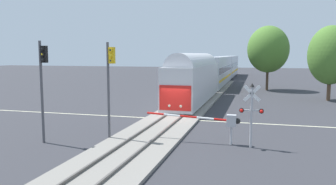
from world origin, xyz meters
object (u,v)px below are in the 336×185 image
at_px(elm_centre_background, 268,49).
at_px(commuter_train, 217,70).
at_px(crossing_signal_mast, 252,109).
at_px(traffic_signal_near_left, 43,75).
at_px(crossing_gate_near, 221,121).
at_px(traffic_signal_median, 110,75).
at_px(maple_right_background, 331,55).

bearing_deg(elm_centre_background, commuter_train, 146.34).
xyz_separation_m(crossing_signal_mast, traffic_signal_near_left, (-12.09, -2.16, 1.82)).
bearing_deg(crossing_gate_near, elm_centre_background, 83.86).
height_order(commuter_train, traffic_signal_median, traffic_signal_median).
bearing_deg(traffic_signal_near_left, commuter_train, 81.92).
bearing_deg(crossing_signal_mast, commuter_train, 99.61).
relative_size(elm_centre_background, maple_right_background, 1.10).
distance_m(crossing_gate_near, crossing_signal_mast, 2.03).
xyz_separation_m(traffic_signal_median, maple_right_background, (16.80, 23.19, 1.18)).
bearing_deg(crossing_gate_near, traffic_signal_median, -171.93).
relative_size(commuter_train, traffic_signal_near_left, 10.42).
xyz_separation_m(traffic_signal_median, traffic_signal_near_left, (-3.60, -1.62, 0.04)).
distance_m(crossing_gate_near, traffic_signal_near_left, 10.97).
bearing_deg(elm_centre_background, traffic_signal_median, -107.10).
bearing_deg(crossing_gate_near, commuter_train, 97.04).
xyz_separation_m(crossing_gate_near, elm_centre_background, (3.45, 32.07, 4.67)).
bearing_deg(traffic_signal_median, crossing_signal_mast, 3.64).
distance_m(crossing_signal_mast, maple_right_background, 24.31).
height_order(crossing_gate_near, traffic_signal_median, traffic_signal_median).
relative_size(commuter_train, crossing_gate_near, 11.06).
bearing_deg(traffic_signal_median, commuter_train, 86.89).
relative_size(traffic_signal_median, maple_right_background, 0.71).
xyz_separation_m(commuter_train, crossing_gate_near, (4.63, -37.45, -1.32)).
height_order(commuter_train, crossing_signal_mast, commuter_train).
bearing_deg(traffic_signal_near_left, traffic_signal_median, 24.22).
relative_size(traffic_signal_median, elm_centre_background, 0.64).
distance_m(traffic_signal_median, maple_right_background, 28.66).
xyz_separation_m(crossing_signal_mast, traffic_signal_median, (-8.49, -0.54, 1.78)).
bearing_deg(crossing_signal_mast, traffic_signal_median, -176.36).
bearing_deg(commuter_train, traffic_signal_median, -93.11).
distance_m(traffic_signal_median, traffic_signal_near_left, 3.95).
relative_size(crossing_gate_near, maple_right_background, 0.67).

